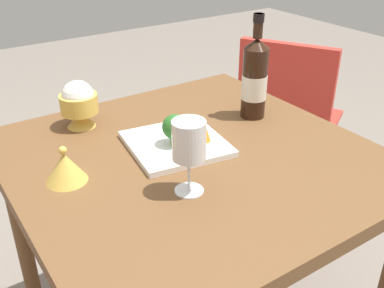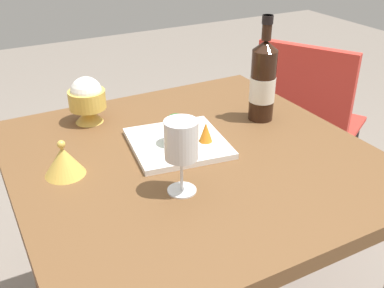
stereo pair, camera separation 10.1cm
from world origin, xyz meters
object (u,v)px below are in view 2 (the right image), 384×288
Objects in this scene: rice_bowl_lid at (64,161)px; chair_by_wall at (306,115)px; carrot_garnish_left at (206,132)px; wine_bottle at (263,81)px; wine_glass at (181,142)px; rice_bowl at (87,99)px; serving_plate at (178,143)px; broccoli_floret at (176,127)px.

chair_by_wall is at bearing -162.08° from rice_bowl_lid.
wine_bottle is at bearing -162.08° from carrot_garnish_left.
wine_glass is (0.40, 0.24, 0.01)m from wine_bottle.
chair_by_wall reaches higher than rice_bowl_lid.
carrot_garnish_left is at bearing -133.98° from wine_glass.
wine_glass is 0.31m from rice_bowl_lid.
rice_bowl_lid is (0.14, 0.27, -0.04)m from rice_bowl.
wine_glass is 0.25m from serving_plate.
serving_plate is at bearing -179.89° from rice_bowl_lid.
wine_bottle is at bearing -176.47° from rice_bowl_lid.
serving_plate is at bearing -95.46° from chair_by_wall.
serving_plate is at bearing 122.21° from rice_bowl.
rice_bowl_lid is 0.30m from broccoli_floret.
wine_bottle is 2.22× the size of rice_bowl.
carrot_garnish_left is at bearing 160.94° from broccoli_floret.
wine_bottle is 1.76× the size of wine_glass.
serving_plate is 3.30× the size of broccoli_floret.
broccoli_floret is 1.56× the size of carrot_garnish_left.
rice_bowl reaches higher than rice_bowl_lid.
wine_glass reaches higher than broccoli_floret.
wine_bottle is at bearing -86.62° from chair_by_wall.
wine_bottle reaches higher than serving_plate.
wine_bottle reaches higher than rice_bowl_lid.
wine_bottle reaches higher than carrot_garnish_left.
chair_by_wall is 0.87m from carrot_garnish_left.
wine_bottle is 0.26m from carrot_garnish_left.
wine_glass is 2.09× the size of broccoli_floret.
serving_plate is 5.15× the size of carrot_garnish_left.
rice_bowl_lid is 0.38m from carrot_garnish_left.
rice_bowl reaches higher than chair_by_wall.
rice_bowl is 0.32m from serving_plate.
serving_plate is (0.30, 0.04, -0.12)m from wine_bottle.
wine_glass reaches higher than carrot_garnish_left.
broccoli_floret reaches higher than carrot_garnish_left.
rice_bowl is 0.32m from broccoli_floret.
chair_by_wall is 8.50× the size of rice_bowl_lid.
carrot_garnish_left is at bearing 174.00° from rice_bowl_lid.
rice_bowl_lid is at bearing 61.76° from rice_bowl.
wine_glass reaches higher than rice_bowl_lid.
broccoli_floret is at bearing 177.50° from rice_bowl_lid.
chair_by_wall is 3.00× the size of serving_plate.
wine_bottle reaches higher than chair_by_wall.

